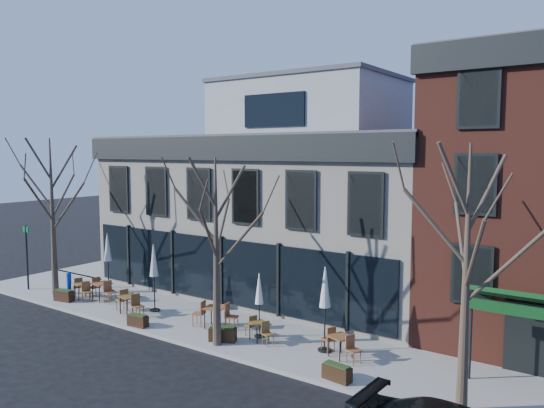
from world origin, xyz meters
The scene contains 23 objects.
ground centered at (0.00, 0.00, 0.00)m, with size 120.00×120.00×0.00m, color black.
sidewalk_front centered at (3.25, -2.15, 0.07)m, with size 33.50×4.70×0.15m, color gray.
sidewalk_side centered at (-11.25, 6.00, 0.07)m, with size 4.50×12.00×0.15m, color gray.
corner_building centered at (0.07, 5.07, 4.72)m, with size 18.39×10.39×11.10m.
tree_corner centered at (-8.49, -3.20, 4.25)m, with size 3.93×3.98×7.92m.
tree_mid centered at (3.01, -3.90, 3.79)m, with size 3.50×3.55×7.04m.
tree_right centered at (12.01, -3.90, 4.02)m, with size 3.72×3.77×7.48m.
sign_pole centered at (-10.50, -3.50, 2.07)m, with size 0.50×0.10×3.40m.
call_box centered at (-7.33, -3.19, 0.86)m, with size 0.27×0.26×1.33m.
cafe_set_0 centered at (-6.62, -2.95, 0.63)m, with size 1.84×0.89×0.94m.
cafe_set_1 centered at (-5.60, -2.55, 0.68)m, with size 2.01×0.88×1.04m.
cafe_set_2 centered at (-2.70, -3.27, 0.67)m, with size 1.97×0.91×1.01m.
cafe_set_3 centered at (1.64, -2.45, 0.69)m, with size 2.06×1.06×1.06m.
cafe_set_4 centered at (4.03, -2.63, 0.59)m, with size 1.65×0.95×0.85m.
cafe_set_5 centered at (7.39, -2.34, 0.64)m, with size 1.84×1.05×0.95m.
umbrella_0 centered at (-6.66, -1.33, 2.31)m, with size 0.49×0.49×3.06m.
umbrella_1 centered at (-2.14, -2.31, 2.32)m, with size 0.49×0.49×3.07m.
umbrella_3 centered at (3.81, -2.32, 1.94)m, with size 0.41×0.41×2.53m.
umbrella_4 centered at (6.63, -2.14, 2.35)m, with size 0.50×0.50×3.12m.
planter_0 centered at (-6.97, -3.73, 0.43)m, with size 1.05×0.58×0.56m.
planter_1 centered at (-1.09, -4.20, 0.40)m, with size 0.94×0.45×0.51m.
planter_2 centered at (2.94, -3.50, 0.44)m, with size 1.11×0.80×0.58m.
planter_3 centered at (8.19, -4.09, 0.41)m, with size 0.99×0.49×0.53m.
Camera 1 is at (15.80, -18.55, 7.39)m, focal length 35.00 mm.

